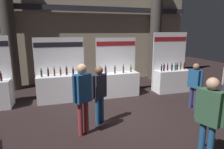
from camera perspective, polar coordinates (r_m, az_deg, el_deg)
ground_plane at (r=6.20m, az=1.34°, el=-12.32°), size 24.00×24.00×0.00m
hall_colonnade at (r=10.33m, az=-7.18°, el=16.33°), size 11.02×1.10×6.75m
exhibitor_booth_1 at (r=7.63m, az=-14.63°, el=-3.08°), size 1.85×0.66×2.39m
exhibitor_booth_2 at (r=8.03m, az=1.79°, el=-2.03°), size 1.70×0.66×2.36m
exhibitor_booth_3 at (r=8.96m, az=17.09°, el=-0.89°), size 1.62×0.66×2.57m
visitor_0 at (r=7.10m, az=23.11°, el=-2.10°), size 0.36×0.51×1.58m
visitor_3 at (r=5.44m, az=-3.74°, el=-4.75°), size 0.48×0.35×1.69m
visitor_4 at (r=4.22m, az=26.68°, el=-10.13°), size 0.37×0.57×1.78m
visitor_5 at (r=4.88m, az=-8.65°, el=-5.34°), size 0.50×0.40×1.85m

